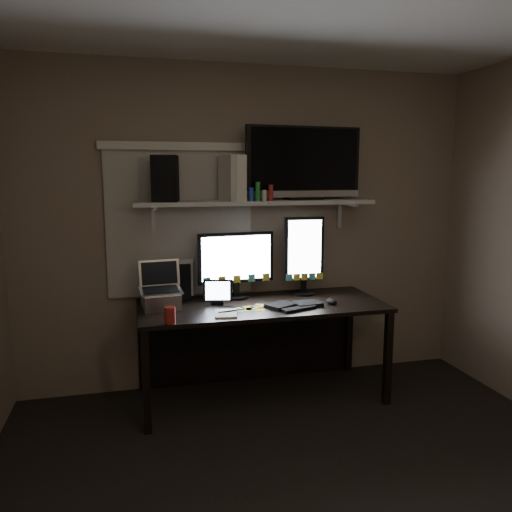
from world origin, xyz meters
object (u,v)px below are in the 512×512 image
object	(u,v)px
desk	(258,322)
mouse	(332,301)
game_console	(232,178)
tv	(304,163)
tablet	(217,292)
speaker	(165,179)
monitor_landscape	(236,265)
keyboard	(294,305)
cup	(170,315)
monitor_portrait	(304,255)
laptop	(161,286)

from	to	relation	value
desk	mouse	xyz separation A→B (m)	(0.50, -0.25, 0.20)
game_console	tv	bearing A→B (deg)	-14.26
tablet	speaker	xyz separation A→B (m)	(-0.34, 0.11, 0.82)
monitor_landscape	speaker	xyz separation A→B (m)	(-0.52, -0.04, 0.65)
keyboard	cup	bearing A→B (deg)	174.74
monitor_portrait	speaker	size ratio (longest dim) A/B	1.93
mouse	speaker	bearing A→B (deg)	158.87
desk	laptop	bearing A→B (deg)	-173.59
speaker	mouse	bearing A→B (deg)	-4.11
desk	game_console	world-z (taller)	game_console
desk	tablet	bearing A→B (deg)	-169.79
keyboard	laptop	bearing A→B (deg)	152.20
keyboard	game_console	bearing A→B (deg)	123.79
monitor_portrait	mouse	xyz separation A→B (m)	(0.10, -0.33, -0.30)
laptop	game_console	size ratio (longest dim) A/B	0.99
game_console	mouse	bearing A→B (deg)	-42.81
tablet	game_console	size ratio (longest dim) A/B	0.64
keyboard	laptop	xyz separation A→B (m)	(-0.94, 0.17, 0.15)
desk	monitor_portrait	xyz separation A→B (m)	(0.40, 0.08, 0.49)
keyboard	cup	size ratio (longest dim) A/B	3.84
monitor_portrait	speaker	distance (m)	1.22
laptop	cup	xyz separation A→B (m)	(0.03, -0.37, -0.11)
monitor_landscape	game_console	size ratio (longest dim) A/B	1.80
speaker	monitor_landscape	bearing A→B (deg)	15.24
cup	game_console	size ratio (longest dim) A/B	0.32
cup	tv	xyz separation A→B (m)	(1.08, 0.55, 0.97)
cup	speaker	size ratio (longest dim) A/B	0.32
keyboard	mouse	xyz separation A→B (m)	(0.29, 0.00, 0.01)
keyboard	monitor_landscape	bearing A→B (deg)	118.12
cup	speaker	xyz separation A→B (m)	(0.03, 0.50, 0.86)
game_console	speaker	bearing A→B (deg)	162.63
tv	game_console	xyz separation A→B (m)	(-0.57, -0.04, -0.11)
cup	tv	size ratio (longest dim) A/B	0.11
tablet	laptop	bearing A→B (deg)	-164.04
monitor_portrait	tablet	xyz separation A→B (m)	(-0.72, -0.14, -0.22)
monitor_portrait	game_console	distance (m)	0.83
keyboard	laptop	size ratio (longest dim) A/B	1.24
tablet	tv	xyz separation A→B (m)	(0.71, 0.16, 0.93)
laptop	speaker	distance (m)	0.76
laptop	game_console	distance (m)	0.94
tablet	speaker	world-z (taller)	speaker
tv	laptop	bearing A→B (deg)	-174.80
monitor_portrait	mouse	bearing A→B (deg)	-70.83
game_console	speaker	world-z (taller)	game_console
tablet	tv	size ratio (longest dim) A/B	0.23
desk	cup	size ratio (longest dim) A/B	17.03
cup	game_console	world-z (taller)	game_console
game_console	speaker	xyz separation A→B (m)	(-0.49, -0.01, -0.00)
monitor_landscape	monitor_portrait	size ratio (longest dim) A/B	0.95
desk	game_console	bearing A→B (deg)	161.81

